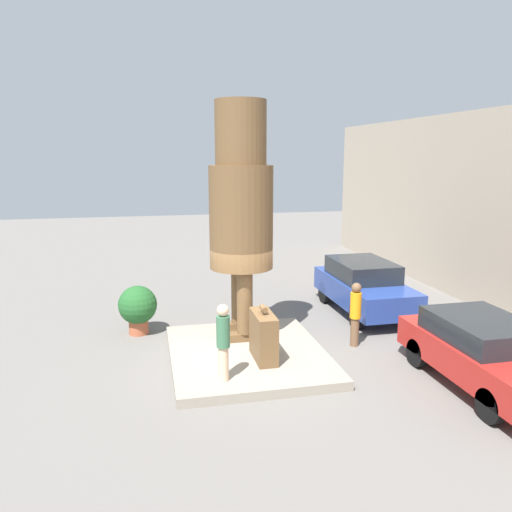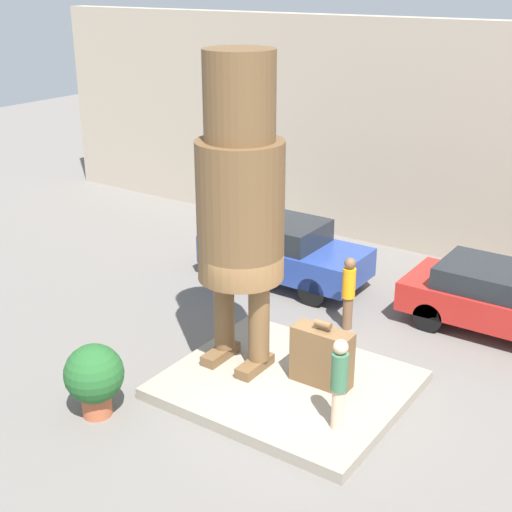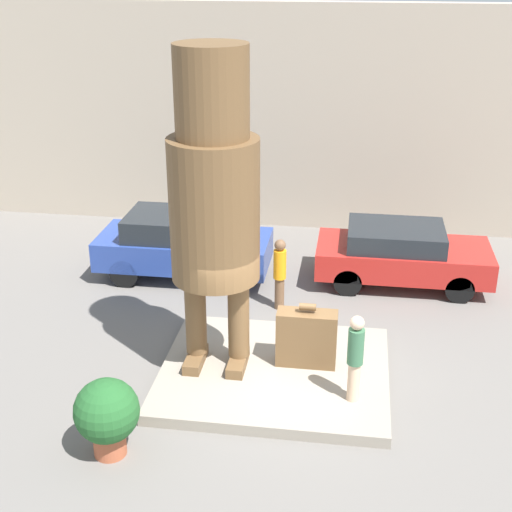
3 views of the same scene
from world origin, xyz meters
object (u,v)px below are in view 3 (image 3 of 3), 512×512
object	(u,v)px
tourist	(355,355)
parked_car_blue	(182,244)
parked_car_red	(401,253)
statue_figure	(214,190)
worker_hivis	(280,271)
giant_suitcase	(307,338)
planter_pot	(107,414)

from	to	relation	value
tourist	parked_car_blue	size ratio (longest dim) A/B	0.39
tourist	parked_car_red	world-z (taller)	tourist
parked_car_red	tourist	bearing A→B (deg)	-100.60
statue_figure	worker_hivis	world-z (taller)	statue_figure
statue_figure	worker_hivis	size ratio (longest dim) A/B	3.54
giant_suitcase	tourist	bearing A→B (deg)	-49.51
statue_figure	tourist	world-z (taller)	statue_figure
giant_suitcase	worker_hivis	xyz separation A→B (m)	(-0.81, 2.60, 0.15)
statue_figure	planter_pot	distance (m)	4.12
parked_car_blue	giant_suitcase	bearing A→B (deg)	-49.74
parked_car_blue	planter_pot	distance (m)	6.85
statue_figure	planter_pot	bearing A→B (deg)	-115.35
statue_figure	parked_car_red	xyz separation A→B (m)	(3.59, 4.52, -2.89)
parked_car_blue	tourist	bearing A→B (deg)	-49.69
parked_car_red	planter_pot	size ratio (longest dim) A/B	3.05
parked_car_blue	parked_car_red	bearing A→B (deg)	3.63
statue_figure	giant_suitcase	size ratio (longest dim) A/B	4.63
parked_car_blue	worker_hivis	world-z (taller)	worker_hivis
planter_pot	parked_car_blue	bearing A→B (deg)	93.85
tourist	statue_figure	bearing A→B (deg)	161.18
statue_figure	parked_car_blue	world-z (taller)	statue_figure
giant_suitcase	parked_car_red	distance (m)	4.74
worker_hivis	parked_car_blue	bearing A→B (deg)	151.51
statue_figure	parked_car_red	world-z (taller)	statue_figure
giant_suitcase	parked_car_blue	distance (m)	5.24
giant_suitcase	worker_hivis	bearing A→B (deg)	107.32
tourist	parked_car_red	size ratio (longest dim) A/B	0.40
tourist	parked_car_blue	distance (m)	6.64
parked_car_red	planter_pot	xyz separation A→B (m)	(-4.85, -7.17, -0.01)
statue_figure	tourist	distance (m)	3.74
tourist	planter_pot	size ratio (longest dim) A/B	1.22
parked_car_blue	planter_pot	bearing A→B (deg)	-86.15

